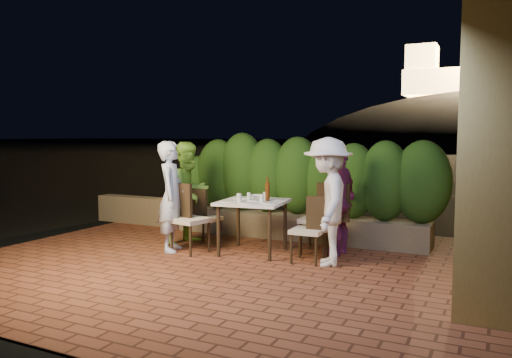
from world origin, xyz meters
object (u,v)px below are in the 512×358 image
Objects in this scene: chair_left_front at (190,218)px; chair_left_back at (206,217)px; dining_table at (253,227)px; diner_white at (328,201)px; chair_right_front at (308,229)px; bowl at (256,196)px; parapet_lamp at (171,195)px; chair_right_back at (318,218)px; diner_blue at (172,196)px; diner_green at (189,193)px; beer_bottle at (268,189)px; diner_purple at (339,201)px.

chair_left_back is at bearing 108.22° from chair_left_front.
diner_white is at bearing -7.56° from dining_table.
dining_table is 1.02× the size of chair_right_front.
bowl is 2.37m from parapet_lamp.
chair_right_front is 0.54× the size of diner_white.
chair_right_back is 0.63× the size of diner_blue.
chair_right_front is 3.45m from parapet_lamp.
chair_right_back is at bearing 11.47° from chair_left_back.
diner_white reaches higher than diner_green.
diner_green is (-1.37, 0.07, -0.13)m from beer_bottle.
diner_purple is at bearing 12.39° from chair_left_back.
diner_white reaches higher than diner_blue.
dining_table is 6.40× the size of parapet_lamp.
bowl is at bearing -22.07° from parapet_lamp.
chair_right_front is at bearing -105.96° from diner_blue.
diner_green is at bearing -115.88° from diner_white.
diner_purple is at bearing -113.27° from chair_right_front.
diner_white reaches higher than dining_table.
diner_green reaches higher than chair_right_back.
diner_blue is 2.01m from parapet_lamp.
chair_right_front is 0.72m from diner_purple.
dining_table is 0.90m from chair_left_front.
diner_purple is at bearing 6.19° from bowl.
chair_left_back is (-1.07, 0.06, -0.49)m from beer_bottle.
parapet_lamp is at bearing 144.73° from chair_left_front.
chair_right_back is at bearing -67.94° from diner_purple.
beer_bottle reaches higher than chair_right_front.
chair_right_front is (0.99, -0.47, -0.33)m from bowl.
chair_left_front is 0.51m from chair_left_back.
diner_green is at bearing -179.06° from chair_left_back.
parapet_lamp is at bearing 13.24° from diner_blue.
chair_left_front is 1.71m from chair_right_front.
beer_bottle is 1.86× the size of bowl.
chair_right_back reaches higher than chair_left_back.
diner_green reaches higher than diner_purple.
chair_right_front is (0.88, -0.15, 0.07)m from dining_table.
chair_right_front reaches higher than bowl.
chair_right_front is 2.11m from diner_green.
bowl is (-0.30, 0.24, -0.15)m from beer_bottle.
beer_bottle is at bearing -93.02° from diner_blue.
chair_right_front reaches higher than dining_table.
beer_bottle is at bearing -79.06° from diner_green.
diner_blue reaches higher than bowl.
diner_green is (-2.07, 0.30, 0.34)m from chair_right_front.
diner_green is at bearing 177.02° from beer_bottle.
diner_purple reaches higher than dining_table.
chair_left_front is at bearing -135.96° from bowl.
diner_green is at bearing -9.93° from chair_right_front.
diner_purple is at bearing -92.21° from diner_blue.
bowl is at bearing 108.11° from dining_table.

